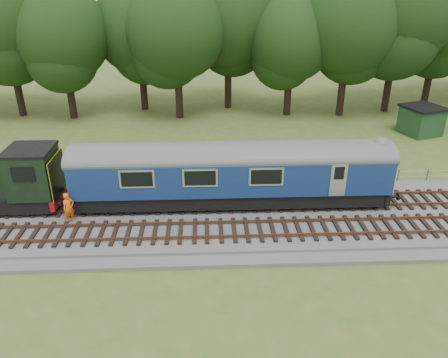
{
  "coord_description": "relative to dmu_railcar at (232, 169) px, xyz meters",
  "views": [
    {
      "loc": [
        -2.78,
        -21.37,
        12.84
      ],
      "look_at": [
        -1.79,
        1.4,
        2.0
      ],
      "focal_mm": 35.0,
      "sensor_mm": 36.0,
      "label": 1
    }
  ],
  "objects": [
    {
      "name": "track_north",
      "position": [
        1.34,
        -0.0,
        -2.19
      ],
      "size": [
        67.2,
        2.4,
        0.21
      ],
      "color": "black",
      "rests_on": "ballast"
    },
    {
      "name": "ground",
      "position": [
        1.34,
        -1.4,
        -2.61
      ],
      "size": [
        120.0,
        120.0,
        0.0
      ],
      "primitive_type": "plane",
      "color": "#405F23",
      "rests_on": "ground"
    },
    {
      "name": "track_south",
      "position": [
        1.34,
        -3.0,
        -2.19
      ],
      "size": [
        67.2,
        2.4,
        0.21
      ],
      "color": "black",
      "rests_on": "ballast"
    },
    {
      "name": "tree_line",
      "position": [
        1.34,
        20.6,
        -2.61
      ],
      "size": [
        70.0,
        8.0,
        18.0
      ],
      "primitive_type": null,
      "color": "black",
      "rests_on": "ground"
    },
    {
      "name": "worker",
      "position": [
        -8.96,
        -1.74,
        -1.36
      ],
      "size": [
        0.77,
        0.76,
        1.79
      ],
      "primitive_type": "imported",
      "rotation": [
        0.0,
        0.0,
        0.77
      ],
      "color": "orange",
      "rests_on": "ballast"
    },
    {
      "name": "shed",
      "position": [
        17.18,
        12.7,
        -1.35
      ],
      "size": [
        3.85,
        3.85,
        2.48
      ],
      "rotation": [
        0.0,
        0.0,
        0.33
      ],
      "color": "#1B3D20",
      "rests_on": "ground"
    },
    {
      "name": "dmu_railcar",
      "position": [
        0.0,
        0.0,
        0.0
      ],
      "size": [
        18.05,
        2.86,
        3.88
      ],
      "color": "black",
      "rests_on": "ground"
    },
    {
      "name": "ballast",
      "position": [
        1.34,
        -1.4,
        -2.43
      ],
      "size": [
        70.0,
        7.0,
        0.35
      ],
      "primitive_type": "cube",
      "color": "#4C4C4F",
      "rests_on": "ground"
    },
    {
      "name": "fence",
      "position": [
        1.34,
        3.1,
        -2.61
      ],
      "size": [
        64.0,
        0.12,
        1.0
      ],
      "primitive_type": null,
      "color": "#6B6054",
      "rests_on": "ground"
    }
  ]
}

